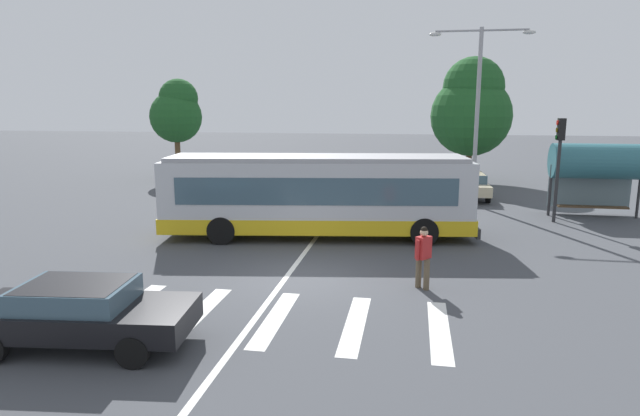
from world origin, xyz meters
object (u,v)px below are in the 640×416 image
parked_car_silver (225,179)px  parked_car_teal (273,180)px  twin_arm_street_lamp (478,97)px  foreground_sedan (80,311)px  bus_stop_shelter (597,163)px  parked_car_charcoal (317,181)px  parked_car_blue (417,184)px  traffic_light_far_corner (559,153)px  city_transit_bus (317,195)px  background_tree_right (472,108)px  background_tree_left (177,112)px  parked_car_champagne (468,184)px  parked_car_black (367,182)px  pedestrian_crossing_street (423,254)px

parked_car_silver → parked_car_teal: size_ratio=1.00×
parked_car_teal → twin_arm_street_lamp: (10.76, -1.75, 4.53)m
foreground_sedan → bus_stop_shelter: bus_stop_shelter is taller
parked_car_silver → parked_car_charcoal: size_ratio=1.00×
twin_arm_street_lamp → parked_car_blue: bearing=149.4°
traffic_light_far_corner → foreground_sedan: bearing=-131.3°
city_transit_bus → background_tree_right: bearing=66.5°
foreground_sedan → twin_arm_street_lamp: twin_arm_street_lamp is taller
background_tree_left → parked_car_charcoal: bearing=-24.0°
parked_car_charcoal → parked_car_silver: bearing=179.7°
parked_car_blue → bus_stop_shelter: 8.70m
parked_car_teal → twin_arm_street_lamp: size_ratio=0.53×
twin_arm_street_lamp → parked_car_charcoal: bearing=168.1°
parked_car_teal → parked_car_champagne: same height
parked_car_blue → background_tree_right: size_ratio=0.58×
parked_car_silver → traffic_light_far_corner: 17.51m
bus_stop_shelter → parked_car_silver: bearing=168.2°
city_transit_bus → bus_stop_shelter: 12.81m
parked_car_teal → background_tree_right: background_tree_right is taller
parked_car_champagne → traffic_light_far_corner: size_ratio=1.05×
background_tree_left → parked_car_black: bearing=-19.7°
city_transit_bus → parked_car_blue: (3.71, 9.50, -0.82)m
foreground_sedan → bus_stop_shelter: size_ratio=1.23×
city_transit_bus → traffic_light_far_corner: 10.47m
pedestrian_crossing_street → parked_car_blue: size_ratio=0.37×
city_transit_bus → parked_car_blue: 10.23m
city_transit_bus → background_tree_left: size_ratio=1.77×
city_transit_bus → parked_car_black: size_ratio=2.55×
pedestrian_crossing_street → background_tree_right: (3.20, 21.34, 3.78)m
traffic_light_far_corner → parked_car_black: bearing=148.4°
traffic_light_far_corner → background_tree_left: (-21.37, 9.82, 1.54)m
parked_car_blue → twin_arm_street_lamp: twin_arm_street_lamp is taller
parked_car_silver → parked_car_charcoal: same height
foreground_sedan → background_tree_right: 28.31m
parked_car_teal → bus_stop_shelter: bearing=-13.8°
bus_stop_shelter → city_transit_bus: bearing=-153.1°
foreground_sedan → parked_car_black: (4.12, 19.48, 0.00)m
city_transit_bus → background_tree_left: background_tree_left is taller
parked_car_champagne → background_tree_right: (0.62, 6.26, 3.98)m
parked_car_teal → pedestrian_crossing_street: bearing=-61.3°
twin_arm_street_lamp → background_tree_right: twin_arm_street_lamp is taller
pedestrian_crossing_street → foreground_sedan: bearing=-145.4°
twin_arm_street_lamp → parked_car_black: bearing=163.4°
background_tree_left → traffic_light_far_corner: bearing=-24.7°
city_transit_bus → parked_car_teal: 10.57m
parked_car_charcoal → twin_arm_street_lamp: size_ratio=0.53×
city_transit_bus → bus_stop_shelter: bearing=26.9°
parked_car_black → parked_car_teal: bearing=178.6°
parked_car_silver → pedestrian_crossing_street: bearing=-53.6°
pedestrian_crossing_street → parked_car_black: (-2.81, 14.70, -0.20)m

